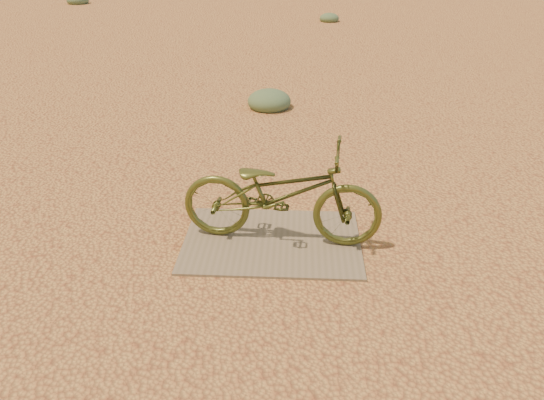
{
  "coord_description": "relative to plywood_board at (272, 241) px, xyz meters",
  "views": [
    {
      "loc": [
        0.24,
        -4.6,
        2.52
      ],
      "look_at": [
        0.03,
        -0.57,
        0.42
      ],
      "focal_mm": 35.0,
      "sensor_mm": 36.0,
      "label": 1
    }
  ],
  "objects": [
    {
      "name": "ground",
      "position": [
        -0.03,
        0.57,
        -0.01
      ],
      "size": [
        120.0,
        120.0,
        0.0
      ],
      "primitive_type": "plane",
      "color": "tan",
      "rests_on": "ground"
    },
    {
      "name": "plywood_board",
      "position": [
        0.0,
        0.0,
        0.0
      ],
      "size": [
        1.57,
        1.12,
        0.02
      ],
      "primitive_type": "cube",
      "color": "#72644E",
      "rests_on": "ground"
    },
    {
      "name": "kale_b",
      "position": [
        1.05,
        12.24,
        -0.01
      ],
      "size": [
        0.56,
        0.56,
        0.31
      ],
      "primitive_type": "ellipsoid",
      "color": "#5F764E",
      "rests_on": "ground"
    },
    {
      "name": "bicycle",
      "position": [
        0.08,
        0.02,
        0.47
      ],
      "size": [
        1.78,
        0.77,
        0.91
      ],
      "primitive_type": "imported",
      "rotation": [
        0.0,
        0.0,
        1.47
      ],
      "color": "#464E1D",
      "rests_on": "plywood_board"
    },
    {
      "name": "kale_a",
      "position": [
        -0.24,
        3.92,
        -0.01
      ],
      "size": [
        0.67,
        0.67,
        0.37
      ],
      "primitive_type": "ellipsoid",
      "color": "#5F764E",
      "rests_on": "ground"
    },
    {
      "name": "kale_c",
      "position": [
        -7.78,
        15.72,
        -0.01
      ],
      "size": [
        0.77,
        0.77,
        0.42
      ],
      "primitive_type": "ellipsoid",
      "color": "#5F764E",
      "rests_on": "ground"
    }
  ]
}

